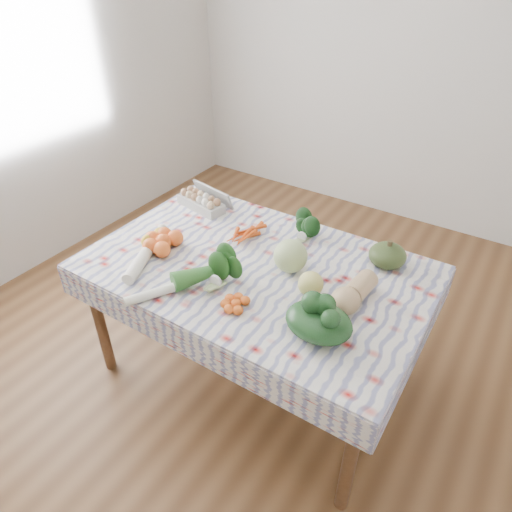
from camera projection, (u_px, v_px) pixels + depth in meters
ground at (256, 370)px, 2.68m from camera, size 4.50×4.50×0.00m
wall_back at (418, 50)px, 3.43m from camera, size 4.00×0.04×2.80m
dining_table at (256, 279)px, 2.30m from camera, size 1.60×1.00×0.75m
tablecloth at (256, 267)px, 2.25m from camera, size 1.66×1.06×0.01m
egg_carton at (201, 202)px, 2.70m from camera, size 0.33×0.18×0.08m
carrot_bunch at (249, 235)px, 2.45m from camera, size 0.23×0.22×0.04m
kale_bunch at (306, 229)px, 2.42m from camera, size 0.14×0.12×0.12m
kabocha_squash at (387, 255)px, 2.22m from camera, size 0.24×0.24×0.12m
cabbage at (291, 256)px, 2.17m from camera, size 0.19×0.19×0.16m
butternut_squash at (354, 291)px, 1.98m from camera, size 0.15×0.29×0.13m
orange_cluster at (163, 242)px, 2.34m from camera, size 0.30×0.30×0.09m
broccoli at (221, 273)px, 2.11m from camera, size 0.15×0.15×0.11m
mandarin_cluster at (236, 303)px, 1.98m from camera, size 0.17×0.17×0.05m
grapefruit at (311, 284)px, 2.04m from camera, size 0.13×0.13×0.12m
spinach_bag at (319, 322)px, 1.83m from camera, size 0.31×0.26×0.12m
daikon at (144, 256)px, 2.27m from camera, size 0.22×0.41×0.06m
leek at (172, 287)px, 2.07m from camera, size 0.25×0.40×0.05m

